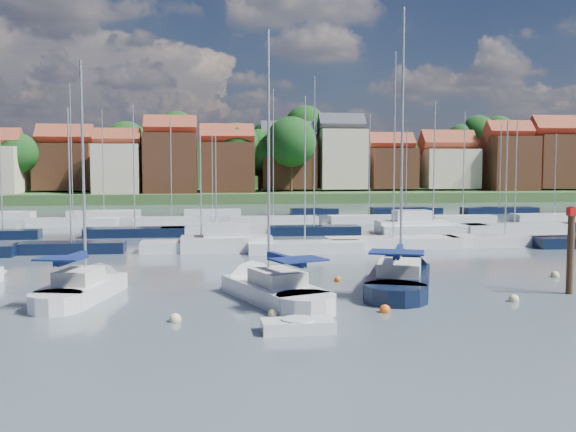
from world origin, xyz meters
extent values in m
plane|color=#404C58|center=(0.00, 40.00, 0.00)|extent=(260.00, 260.00, 0.00)
cube|color=silver|center=(-12.99, 2.97, 0.25)|extent=(3.75, 6.32, 1.20)
cone|color=silver|center=(-12.15, 6.58, 0.25)|extent=(3.06, 3.36, 2.47)
cylinder|color=silver|center=(-13.66, 0.09, 0.25)|extent=(2.96, 2.96, 1.20)
cube|color=beige|center=(-13.08, 2.57, 1.20)|extent=(2.24, 2.79, 0.70)
cylinder|color=#B2B2B7|center=(-12.90, 3.37, 6.33)|extent=(0.14, 0.14, 10.96)
cylinder|color=#B2B2B7|center=(-13.27, 1.77, 2.05)|extent=(0.85, 3.22, 0.10)
cube|color=#101D50|center=(-13.27, 1.77, 2.20)|extent=(1.00, 3.11, 0.35)
cube|color=#101D50|center=(-13.51, 0.73, 2.35)|extent=(2.38, 1.92, 0.08)
cube|color=silver|center=(-3.57, 1.47, 0.25)|extent=(4.96, 7.24, 1.20)
cone|color=silver|center=(-5.04, 5.39, 0.25)|extent=(3.75, 4.02, 2.79)
cylinder|color=silver|center=(-2.40, -1.66, 0.25)|extent=(3.59, 3.59, 1.20)
cube|color=beige|center=(-3.41, 1.04, 1.20)|extent=(2.80, 3.29, 0.70)
cylinder|color=#B2B2B7|center=(-3.74, 1.91, 7.04)|extent=(0.14, 0.14, 12.39)
cylinder|color=#B2B2B7|center=(-3.08, 0.17, 2.05)|extent=(1.40, 3.52, 0.10)
cube|color=#101D50|center=(-3.08, 0.17, 2.20)|extent=(1.52, 3.41, 0.35)
cube|color=#101D50|center=(-2.66, -0.97, 2.35)|extent=(2.81, 2.40, 0.08)
cube|color=black|center=(3.56, 3.65, 0.25)|extent=(5.54, 8.13, 1.20)
cone|color=black|center=(5.19, 8.06, 0.25)|extent=(4.20, 4.51, 3.13)
cylinder|color=black|center=(2.26, 0.13, 0.25)|extent=(4.02, 4.02, 1.20)
cube|color=beige|center=(3.38, 3.16, 1.20)|extent=(3.14, 3.70, 0.70)
cylinder|color=#B2B2B7|center=(3.74, 4.14, 7.96)|extent=(0.14, 0.14, 14.23)
cylinder|color=#B2B2B7|center=(3.02, 2.18, 2.05)|extent=(1.54, 3.95, 0.10)
cube|color=#101D50|center=(3.02, 2.18, 2.20)|extent=(1.65, 3.82, 0.35)
cube|color=#101D50|center=(2.55, 0.91, 2.35)|extent=(3.15, 2.68, 0.08)
cube|color=silver|center=(-3.23, -4.82, 0.20)|extent=(2.92, 1.41, 0.57)
cylinder|color=silver|center=(-3.23, -4.82, 0.36)|extent=(1.34, 1.34, 0.36)
cylinder|color=#4C331E|center=(11.83, 1.04, 1.15)|extent=(0.36, 0.36, 6.79)
cube|color=red|center=(11.83, 1.04, 4.28)|extent=(0.40, 0.40, 0.44)
sphere|color=beige|center=(-8.17, -2.47, 0.00)|extent=(0.52, 0.52, 0.52)
sphere|color=beige|center=(-3.94, -2.04, 0.00)|extent=(0.45, 0.45, 0.45)
sphere|color=#D85914|center=(1.18, -1.90, 0.00)|extent=(0.51, 0.51, 0.51)
sphere|color=#D85914|center=(0.64, 6.08, 0.00)|extent=(0.41, 0.41, 0.41)
sphere|color=beige|center=(8.08, -0.41, 0.00)|extent=(0.50, 0.50, 0.50)
sphere|color=beige|center=(13.84, 5.91, 0.00)|extent=(0.50, 0.50, 0.50)
cube|color=black|center=(-17.11, 20.54, 0.35)|extent=(8.01, 2.24, 1.00)
cylinder|color=#B2B2B7|center=(-17.11, 20.54, 5.93)|extent=(0.12, 0.12, 10.16)
cube|color=silver|center=(-7.27, 20.20, 0.35)|extent=(9.22, 2.58, 1.00)
cylinder|color=#B2B2B7|center=(-7.27, 20.20, 4.94)|extent=(0.12, 0.12, 8.18)
cube|color=silver|center=(0.63, 18.61, 0.35)|extent=(8.78, 2.46, 1.00)
cylinder|color=#B2B2B7|center=(0.63, 18.61, 6.38)|extent=(0.12, 0.12, 11.06)
cube|color=silver|center=(8.23, 20.67, 0.35)|extent=(10.79, 3.02, 1.00)
cylinder|color=#B2B2B7|center=(8.23, 20.67, 8.29)|extent=(0.12, 0.12, 14.87)
cube|color=silver|center=(17.98, 21.03, 0.35)|extent=(10.13, 2.84, 1.00)
cylinder|color=#B2B2B7|center=(17.98, 21.03, 5.65)|extent=(0.12, 0.12, 9.59)
cube|color=silver|center=(-5.31, 20.00, 0.50)|extent=(7.00, 2.60, 1.40)
cube|color=silver|center=(-5.31, 20.00, 1.60)|extent=(3.50, 2.20, 1.30)
cube|color=black|center=(-25.24, 30.99, 0.35)|extent=(6.54, 1.83, 1.00)
cylinder|color=#B2B2B7|center=(-25.24, 30.99, 5.53)|extent=(0.12, 0.12, 9.37)
cube|color=black|center=(-13.55, 31.64, 0.35)|extent=(9.30, 2.60, 1.00)
cylinder|color=#B2B2B7|center=(-13.55, 31.64, 6.59)|extent=(0.12, 0.12, 11.48)
cube|color=silver|center=(-5.94, 32.01, 0.35)|extent=(10.40, 2.91, 1.00)
cylinder|color=#B2B2B7|center=(-5.94, 32.01, 5.24)|extent=(0.12, 0.12, 8.77)
cube|color=black|center=(3.48, 31.28, 0.35)|extent=(8.80, 2.46, 1.00)
cylinder|color=#B2B2B7|center=(3.48, 31.28, 8.01)|extent=(0.12, 0.12, 14.33)
cube|color=silver|center=(15.40, 31.16, 0.35)|extent=(10.73, 3.00, 1.00)
cylinder|color=#B2B2B7|center=(15.40, 31.16, 6.92)|extent=(0.12, 0.12, 12.14)
cube|color=silver|center=(23.82, 30.97, 0.35)|extent=(10.48, 2.93, 1.00)
cylinder|color=#B2B2B7|center=(23.82, 30.97, 5.99)|extent=(0.12, 0.12, 10.28)
cube|color=silver|center=(13.46, 32.00, 0.50)|extent=(7.00, 2.60, 1.40)
cube|color=silver|center=(13.46, 32.00, 1.60)|extent=(3.50, 2.20, 1.30)
cube|color=silver|center=(-21.71, 44.21, 0.35)|extent=(9.71, 2.72, 1.00)
cylinder|color=#B2B2B7|center=(-21.71, 44.21, 8.29)|extent=(0.12, 0.12, 14.88)
cube|color=silver|center=(-10.84, 44.51, 0.35)|extent=(8.49, 2.38, 1.00)
cylinder|color=#B2B2B7|center=(-10.84, 44.51, 6.51)|extent=(0.12, 0.12, 11.31)
cube|color=silver|center=(0.79, 43.78, 0.35)|extent=(10.16, 2.85, 1.00)
cylinder|color=#B2B2B7|center=(0.79, 43.78, 8.15)|extent=(0.12, 0.12, 14.59)
cube|color=silver|center=(12.17, 43.90, 0.35)|extent=(9.53, 2.67, 1.00)
cylinder|color=#B2B2B7|center=(12.17, 43.90, 6.81)|extent=(0.12, 0.12, 11.91)
cube|color=silver|center=(23.16, 42.50, 0.35)|extent=(7.62, 2.13, 1.00)
cylinder|color=#B2B2B7|center=(23.16, 42.50, 6.91)|extent=(0.12, 0.12, 12.13)
cube|color=silver|center=(35.22, 43.59, 0.35)|extent=(10.17, 2.85, 1.00)
cylinder|color=#B2B2B7|center=(35.22, 43.59, 5.72)|extent=(0.12, 0.12, 9.73)
cube|color=silver|center=(-20.26, 56.56, 0.35)|extent=(9.24, 2.59, 1.00)
cylinder|color=#B2B2B7|center=(-20.26, 56.56, 7.43)|extent=(0.12, 0.12, 13.17)
cube|color=silver|center=(-6.08, 57.30, 0.35)|extent=(7.57, 2.12, 1.00)
cylinder|color=#B2B2B7|center=(-6.08, 57.30, 5.97)|extent=(0.12, 0.12, 10.24)
cube|color=black|center=(7.88, 57.47, 0.35)|extent=(6.58, 1.84, 1.00)
cylinder|color=#B2B2B7|center=(7.88, 57.47, 4.85)|extent=(0.12, 0.12, 8.01)
cube|color=black|center=(20.94, 57.40, 0.35)|extent=(9.92, 2.78, 1.00)
cylinder|color=#B2B2B7|center=(20.94, 57.40, 6.31)|extent=(0.12, 0.12, 10.92)
cube|color=black|center=(34.28, 56.37, 0.35)|extent=(10.55, 2.95, 1.00)
cylinder|color=#B2B2B7|center=(34.28, 56.37, 6.61)|extent=(0.12, 0.12, 11.51)
cube|color=#38542A|center=(0.00, 117.00, 0.30)|extent=(200.00, 70.00, 3.00)
cube|color=#38542A|center=(0.00, 142.00, 5.00)|extent=(200.00, 60.00, 14.00)
cube|color=brown|center=(-33.65, 97.79, 6.56)|extent=(10.37, 9.97, 8.73)
cube|color=brown|center=(-33.65, 97.79, 12.20)|extent=(10.57, 5.13, 5.13)
cube|color=beige|center=(-22.74, 89.00, 6.08)|extent=(8.09, 8.80, 8.96)
cube|color=brown|center=(-22.74, 89.00, 11.55)|extent=(8.25, 4.00, 4.00)
cube|color=brown|center=(-13.35, 89.94, 7.08)|extent=(9.36, 10.17, 10.97)
cube|color=brown|center=(-13.35, 89.94, 13.72)|extent=(9.54, 4.63, 4.63)
cube|color=brown|center=(-3.04, 91.65, 6.31)|extent=(9.90, 8.56, 9.42)
cube|color=brown|center=(-3.04, 91.65, 12.23)|extent=(10.10, 4.90, 4.90)
cube|color=brown|center=(9.10, 96.65, 6.95)|extent=(10.59, 8.93, 9.49)
cube|color=#383A42|center=(9.10, 96.65, 12.99)|extent=(10.80, 5.24, 5.24)
cube|color=beige|center=(19.71, 95.80, 8.02)|extent=(9.01, 8.61, 11.65)
cube|color=#383A42|center=(19.71, 95.80, 14.95)|extent=(9.19, 4.46, 4.46)
cube|color=brown|center=(30.17, 97.00, 6.20)|extent=(9.10, 9.34, 8.00)
cube|color=brown|center=(30.17, 97.00, 11.32)|extent=(9.28, 4.50, 4.50)
cube|color=beige|center=(41.95, 96.59, 6.14)|extent=(10.86, 9.59, 7.88)
cube|color=brown|center=(41.95, 96.59, 11.41)|extent=(11.07, 5.37, 5.37)
cube|color=brown|center=(53.76, 93.92, 7.09)|extent=(9.18, 9.96, 10.97)
cube|color=brown|center=(53.76, 93.92, 13.70)|extent=(9.36, 4.54, 4.54)
cube|color=brown|center=(65.18, 95.21, 7.58)|extent=(11.39, 9.67, 10.76)
cube|color=brown|center=(65.18, 95.21, 14.36)|extent=(11.62, 5.64, 5.64)
cylinder|color=#382619|center=(56.77, 115.51, 8.51)|extent=(0.50, 0.50, 4.47)
sphere|color=#1A4C17|center=(56.77, 115.51, 14.58)|extent=(8.18, 8.18, 8.18)
cylinder|color=#382619|center=(3.46, 95.93, 3.83)|extent=(0.50, 0.50, 4.46)
sphere|color=#1A4C17|center=(3.46, 95.93, 9.88)|extent=(8.15, 8.15, 8.15)
cylinder|color=#382619|center=(15.22, 113.68, 8.58)|extent=(0.50, 0.50, 5.15)
sphere|color=#1A4C17|center=(15.22, 113.68, 15.56)|extent=(9.41, 9.41, 9.41)
cylinder|color=#382619|center=(-13.54, 116.31, 8.68)|extent=(0.50, 0.50, 4.56)
sphere|color=#1A4C17|center=(-13.54, 116.31, 14.87)|extent=(8.34, 8.34, 8.34)
cylinder|color=#382619|center=(-23.24, 105.25, 4.18)|extent=(0.50, 0.50, 5.15)
sphere|color=#1A4C17|center=(-23.24, 105.25, 11.17)|extent=(9.42, 9.42, 9.42)
cylinder|color=#382619|center=(-38.67, 107.32, 6.76)|extent=(0.50, 0.50, 3.42)
sphere|color=#1A4C17|center=(-38.67, 107.32, 11.40)|extent=(6.26, 6.26, 6.26)
cylinder|color=#382619|center=(13.76, 104.71, 3.48)|extent=(0.50, 0.50, 3.77)
sphere|color=#1A4C17|center=(13.76, 104.71, 8.60)|extent=(6.89, 6.89, 6.89)
cylinder|color=#382619|center=(9.05, 90.94, 4.21)|extent=(0.50, 0.50, 5.21)
sphere|color=#1A4C17|center=(9.05, 90.94, 11.28)|extent=(9.53, 9.53, 9.53)
cylinder|color=#382619|center=(61.93, 101.62, 3.09)|extent=(0.50, 0.50, 2.97)
sphere|color=#1A4C17|center=(61.93, 101.62, 7.12)|extent=(5.44, 5.44, 5.44)
cylinder|color=#382619|center=(-1.15, 93.75, 4.02)|extent=(0.50, 0.50, 4.84)
sphere|color=#1A4C17|center=(-1.15, 93.75, 10.59)|extent=(8.85, 8.85, 8.85)
cylinder|color=#382619|center=(52.68, 115.72, 8.17)|extent=(0.50, 0.50, 3.72)
sphere|color=#1A4C17|center=(52.68, 115.72, 13.21)|extent=(6.80, 6.80, 6.80)
cylinder|color=#382619|center=(54.05, 94.13, 3.62)|extent=(0.50, 0.50, 4.05)
sphere|color=#1A4C17|center=(54.05, 94.13, 9.11)|extent=(7.40, 7.40, 7.40)
cylinder|color=#382619|center=(-40.96, 92.79, 3.60)|extent=(0.50, 0.50, 4.00)
sphere|color=#1A4C17|center=(-40.96, 92.79, 9.04)|extent=(7.32, 7.32, 7.32)
cylinder|color=#382619|center=(6.84, 113.29, 7.91)|extent=(0.50, 0.50, 3.93)
sphere|color=#1A4C17|center=(6.84, 113.29, 13.24)|extent=(7.19, 7.19, 7.19)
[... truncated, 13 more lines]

